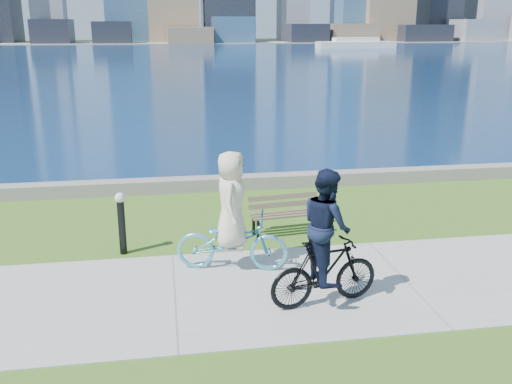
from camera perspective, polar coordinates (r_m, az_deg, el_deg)
ground at (r=10.46m, az=14.60°, el=-8.55°), size 320.00×320.00×0.00m
concrete_path at (r=10.45m, az=14.60°, el=-8.50°), size 80.00×3.50×0.02m
seawall at (r=15.91m, az=5.80°, el=1.30°), size 90.00×0.50×0.35m
bay_water at (r=80.82m, az=-6.58°, el=13.41°), size 320.00×131.00×0.01m
far_shore at (r=138.73m, az=-7.86°, el=14.67°), size 320.00×30.00×0.12m
ferry_far at (r=104.36m, az=9.92°, el=14.39°), size 13.55×3.87×1.84m
park_bench at (r=12.17m, az=2.97°, el=-1.90°), size 1.61×0.71×0.81m
bollard_lamp at (r=11.29m, az=-13.31°, el=-2.66°), size 0.20×0.20×1.24m
cyclist_woman at (r=10.24m, az=-2.45°, el=-3.48°), size 1.15×2.13×2.20m
cyclist_man at (r=8.98m, az=6.96°, el=-5.72°), size 0.85×1.89×2.23m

